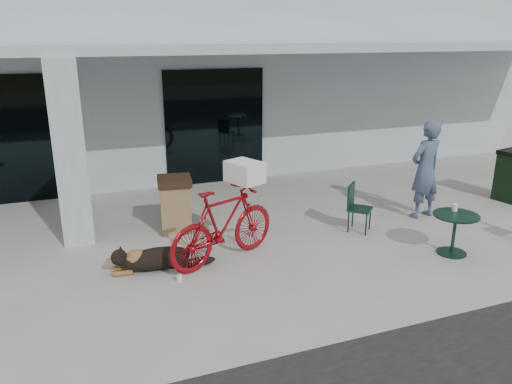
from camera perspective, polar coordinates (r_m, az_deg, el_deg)
name	(u,v)px	position (r m, az deg, el deg)	size (l,w,h in m)	color
ground	(195,285)	(7.39, -6.94, -10.48)	(80.00, 80.00, 0.00)	#A9A7A0
building	(118,79)	(14.98, -15.50, 12.36)	(22.00, 7.00, 4.50)	silver
storefront_glass_right	(215,127)	(11.99, -4.70, 7.41)	(2.40, 0.06, 2.70)	black
column	(70,154)	(8.86, -20.52, 4.08)	(0.50, 0.50, 3.12)	silver
overhang	(142,48)	(10.07, -12.89, 15.75)	(22.00, 2.80, 0.18)	silver
bicycle	(224,225)	(7.83, -3.73, -3.79)	(0.58, 2.04, 1.22)	maroon
laundry_basket	(245,172)	(7.86, -1.32, 2.31)	(0.56, 0.42, 0.33)	white
dog	(157,257)	(7.85, -11.27, -7.33)	(1.20, 0.40, 0.40)	black
cup_near_dog	(179,278)	(7.50, -8.74, -9.72)	(0.08, 0.08, 0.10)	white
cafe_table_far	(454,234)	(8.79, 21.67, -4.51)	(0.73, 0.73, 0.69)	#113222
cafe_chair_far_a	(360,208)	(9.26, 11.80, -1.83)	(0.40, 0.44, 0.88)	#113222
person	(425,170)	(10.18, 18.79, 2.43)	(0.70, 0.46, 1.92)	#41526E
cup_on_table	(455,207)	(8.82, 21.77, -1.65)	(0.09, 0.09, 0.12)	white
trash_receptacle	(175,204)	(9.19, -9.20, -1.38)	(0.60, 0.60, 1.02)	olive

